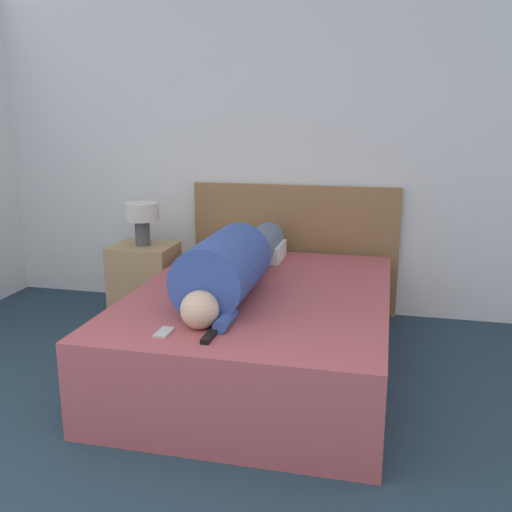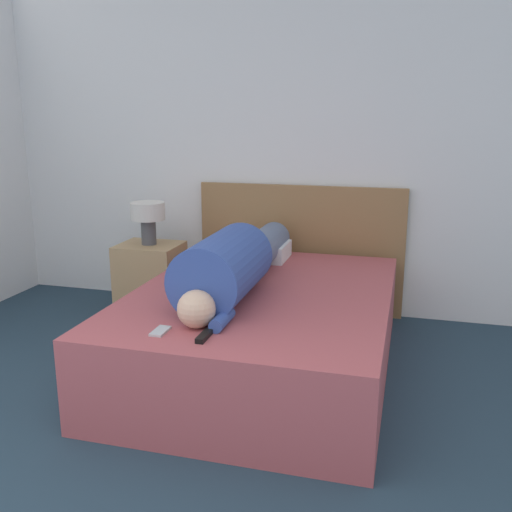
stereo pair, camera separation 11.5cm
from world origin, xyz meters
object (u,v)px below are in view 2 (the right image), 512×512
at_px(nightstand, 151,280).
at_px(tv_remote, 204,336).
at_px(bed, 263,330).
at_px(person_lying, 235,264).
at_px(pillow_near_headboard, 249,250).
at_px(table_lamp, 148,216).
at_px(cell_phone, 160,331).

bearing_deg(nightstand, tv_remote, -56.23).
relative_size(bed, person_lying, 1.17).
xyz_separation_m(bed, tv_remote, (-0.07, -0.80, 0.26)).
height_order(person_lying, pillow_near_headboard, person_lying).
xyz_separation_m(bed, pillow_near_headboard, (-0.30, 0.76, 0.31)).
bearing_deg(pillow_near_headboard, person_lying, -80.14).
xyz_separation_m(table_lamp, tv_remote, (1.00, -1.50, -0.28)).
bearing_deg(table_lamp, tv_remote, -56.23).
xyz_separation_m(person_lying, pillow_near_headboard, (-0.14, 0.80, -0.11)).
distance_m(person_lying, cell_phone, 0.77).
bearing_deg(person_lying, table_lamp, 140.92).
bearing_deg(tv_remote, bed, 84.69).
height_order(pillow_near_headboard, cell_phone, pillow_near_headboard).
distance_m(nightstand, person_lying, 1.24).
bearing_deg(tv_remote, table_lamp, 123.77).
bearing_deg(nightstand, table_lamp, 0.00).
bearing_deg(cell_phone, table_lamp, 117.41).
bearing_deg(pillow_near_headboard, tv_remote, -81.79).
bearing_deg(table_lamp, person_lying, -39.08).
bearing_deg(nightstand, cell_phone, -62.59).
distance_m(bed, tv_remote, 0.85).
relative_size(bed, nightstand, 3.54).
xyz_separation_m(nightstand, tv_remote, (1.00, -1.50, 0.23)).
bearing_deg(pillow_near_headboard, table_lamp, -175.74).
height_order(person_lying, tv_remote, person_lying).
xyz_separation_m(nightstand, pillow_near_headboard, (0.78, 0.06, 0.28)).
distance_m(pillow_near_headboard, tv_remote, 1.57).
xyz_separation_m(table_lamp, cell_phone, (0.77, -1.48, -0.28)).
distance_m(bed, table_lamp, 1.39).
bearing_deg(cell_phone, person_lying, 78.66).
bearing_deg(tv_remote, nightstand, 123.77).
relative_size(table_lamp, pillow_near_headboard, 0.57).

